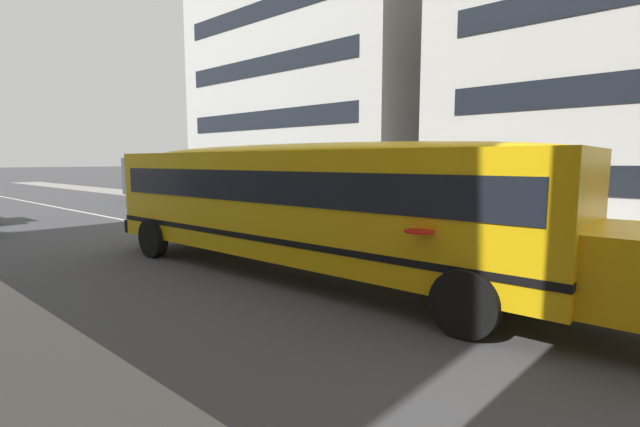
# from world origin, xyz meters

# --- Properties ---
(ground_plane) EXTENTS (400.00, 400.00, 0.00)m
(ground_plane) POSITION_xyz_m (0.00, 0.00, 0.00)
(ground_plane) COLOR #424244
(sidewalk_far) EXTENTS (120.00, 3.00, 0.01)m
(sidewalk_far) POSITION_xyz_m (0.00, 7.98, 0.01)
(sidewalk_far) COLOR gray
(sidewalk_far) RESTS_ON ground_plane
(lane_centreline) EXTENTS (110.00, 0.16, 0.01)m
(lane_centreline) POSITION_xyz_m (0.00, 0.00, 0.00)
(lane_centreline) COLOR silver
(lane_centreline) RESTS_ON ground_plane
(school_bus) EXTENTS (13.62, 3.24, 3.03)m
(school_bus) POSITION_xyz_m (-3.32, -1.53, 1.80)
(school_bus) COLOR yellow
(school_bus) RESTS_ON ground_plane
(parked_car_silver_end_of_row) EXTENTS (3.94, 1.95, 1.64)m
(parked_car_silver_end_of_row) POSITION_xyz_m (-15.13, 5.12, 0.84)
(parked_car_silver_end_of_row) COLOR #B7BABF
(parked_car_silver_end_of_row) RESTS_ON ground_plane
(box_truck) EXTENTS (6.05, 2.48, 2.82)m
(box_truck) POSITION_xyz_m (-23.07, 5.58, 1.54)
(box_truck) COLOR navy
(box_truck) RESTS_ON ground_plane
(apartment_block_far_left) EXTENTS (17.03, 11.62, 19.70)m
(apartment_block_far_left) POSITION_xyz_m (-17.39, 15.27, 9.85)
(apartment_block_far_left) COLOR #B7B7B2
(apartment_block_far_left) RESTS_ON ground_plane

